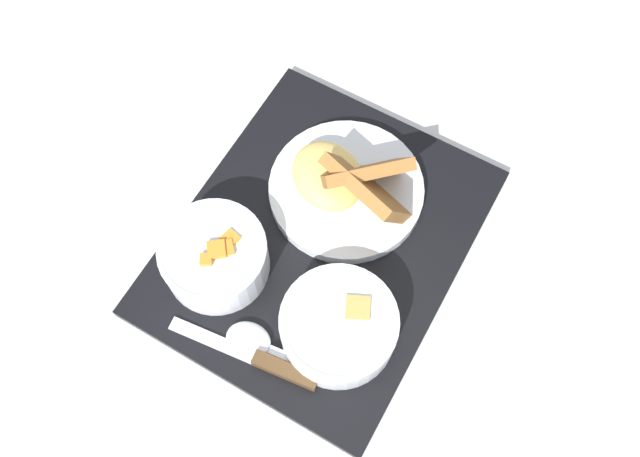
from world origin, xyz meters
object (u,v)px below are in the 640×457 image
bowl_soup (339,326)px  plate_main (347,185)px  spoon (262,346)px  knife (270,364)px  bowl_salad (214,255)px

bowl_soup → plate_main: bearing=33.6°
plate_main → spoon: 0.21m
bowl_soup → knife: size_ratio=0.73×
plate_main → bowl_salad: bearing=159.5°
knife → bowl_soup: bearing=-130.4°
bowl_salad → spoon: (-0.04, -0.10, -0.03)m
bowl_salad → spoon: size_ratio=0.82×
spoon → bowl_salad: bearing=-36.8°
bowl_salad → plate_main: size_ratio=0.65×
bowl_soup → plate_main: plate_main is taller
spoon → plate_main: bearing=-93.0°
plate_main → spoon: (-0.20, -0.04, -0.02)m
bowl_salad → knife: 0.13m
bowl_salad → spoon: 0.11m
bowl_salad → plate_main: plate_main is taller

